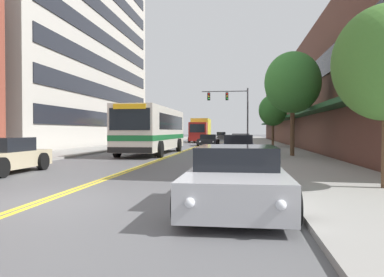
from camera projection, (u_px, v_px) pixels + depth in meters
name	position (u px, v px, depth m)	size (l,w,h in m)	color
ground_plane	(204.00, 144.00, 45.03)	(240.00, 240.00, 0.00)	#565659
sidewalk_left	(144.00, 143.00, 45.99)	(3.81, 106.00, 0.12)	gray
sidewalk_right	(266.00, 144.00, 44.06)	(3.81, 106.00, 0.12)	gray
centre_line	(204.00, 144.00, 45.03)	(0.34, 106.00, 0.01)	yellow
office_tower_left	(54.00, 42.00, 40.17)	(12.08, 31.22, 22.21)	#BCB7AD
storefront_row_right	(321.00, 105.00, 43.17)	(9.10, 68.00, 9.16)	brown
city_bus	(153.00, 128.00, 25.94)	(2.91, 10.98, 3.12)	silver
car_beige_parked_left_near	(2.00, 157.00, 13.96)	(2.02, 4.38, 1.33)	#BCAD89
car_navy_parked_left_mid	(148.00, 141.00, 35.72)	(2.15, 4.76, 1.31)	#19234C
car_silver_parked_right_foreground	(237.00, 178.00, 7.86)	(2.16, 4.90, 1.26)	#B7B7BC
car_slate_blue_parked_right_mid	(238.00, 148.00, 20.96)	(2.05, 4.71, 1.37)	#475675
car_red_parked_right_far	(241.00, 141.00, 36.38)	(2.18, 4.47, 1.32)	maroon
car_dark_grey_moving_lead	(221.00, 136.00, 67.48)	(2.06, 4.80, 1.40)	#38383D
car_charcoal_moving_second	(209.00, 140.00, 40.08)	(2.19, 4.56, 1.21)	#232328
box_truck	(200.00, 130.00, 52.28)	(2.66, 7.44, 3.31)	maroon
traffic_signal_mast	(232.00, 105.00, 44.36)	(5.52, 0.38, 6.65)	#47474C
street_tree_right_mid	(293.00, 83.00, 21.96)	(3.28, 3.28, 6.11)	brown
street_tree_right_far	(273.00, 110.00, 35.09)	(2.65, 2.65, 4.85)	brown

